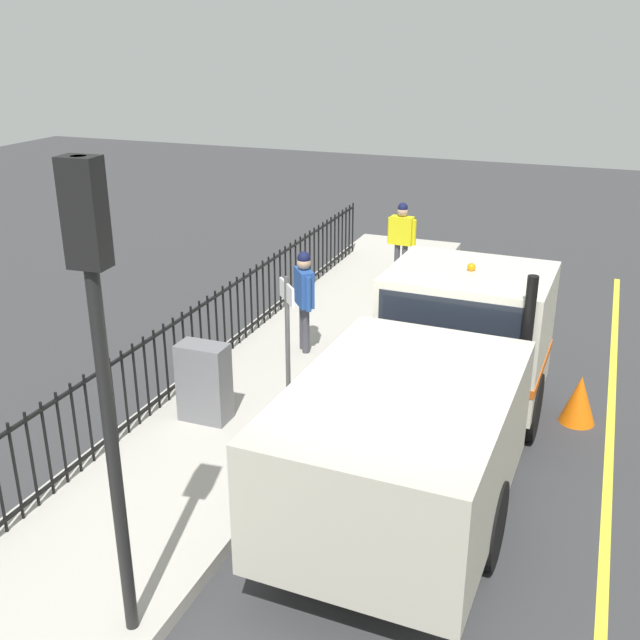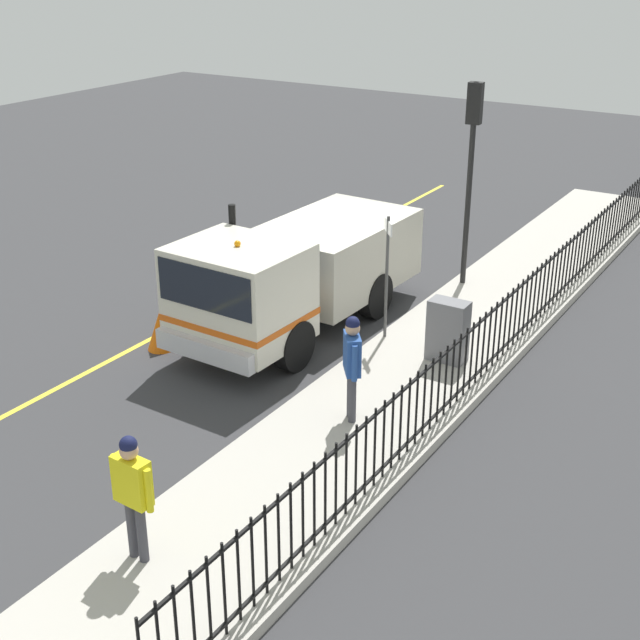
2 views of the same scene
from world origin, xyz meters
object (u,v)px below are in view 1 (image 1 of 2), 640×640
at_px(worker_standing, 304,291).
at_px(traffic_cone, 579,399).
at_px(pedestrian_distant, 402,233).
at_px(street_sign, 288,345).
at_px(utility_cabinet, 204,382).
at_px(work_truck, 438,380).
at_px(traffic_light_near, 97,320).

bearing_deg(worker_standing, traffic_cone, 44.59).
height_order(pedestrian_distant, street_sign, street_sign).
bearing_deg(utility_cabinet, work_truck, -177.13).
relative_size(traffic_light_near, traffic_cone, 5.93).
height_order(worker_standing, street_sign, street_sign).
relative_size(pedestrian_distant, traffic_light_near, 0.40).
bearing_deg(street_sign, worker_standing, -71.46).
bearing_deg(work_truck, pedestrian_distant, 110.69).
distance_m(traffic_cone, street_sign, 4.50).
xyz_separation_m(worker_standing, traffic_light_near, (-0.92, 6.56, 1.99)).
distance_m(pedestrian_distant, traffic_light_near, 11.12).
bearing_deg(traffic_light_near, utility_cabinet, 104.55).
relative_size(worker_standing, street_sign, 0.74).
distance_m(work_truck, traffic_cone, 2.76).
distance_m(worker_standing, pedestrian_distant, 4.40).
xyz_separation_m(traffic_light_near, traffic_cone, (-3.66, -5.92, -2.89)).
xyz_separation_m(traffic_light_near, utility_cabinet, (1.32, -3.79, -2.51)).
bearing_deg(traffic_cone, utility_cabinet, 23.22).
xyz_separation_m(worker_standing, pedestrian_distant, (-0.51, -4.37, -0.02)).
xyz_separation_m(utility_cabinet, street_sign, (-1.44, 0.32, 0.92)).
bearing_deg(worker_standing, pedestrian_distant, 135.79).
xyz_separation_m(traffic_cone, street_sign, (3.54, 2.45, 1.30)).
distance_m(work_truck, traffic_light_near, 4.83).
bearing_deg(traffic_cone, work_truck, 49.28).
relative_size(work_truck, pedestrian_distant, 3.51).
xyz_separation_m(worker_standing, street_sign, (-1.04, 3.09, 0.41)).
bearing_deg(work_truck, traffic_light_near, -114.45).
xyz_separation_m(worker_standing, utility_cabinet, (0.40, 2.77, -0.52)).
bearing_deg(worker_standing, utility_cabinet, -45.73).
bearing_deg(street_sign, traffic_cone, -145.30).
bearing_deg(pedestrian_distant, utility_cabinet, 86.02).
bearing_deg(traffic_light_near, pedestrian_distant, 87.46).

